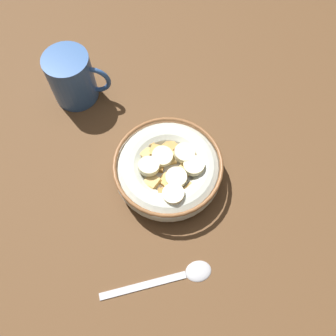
# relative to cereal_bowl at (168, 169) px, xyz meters

# --- Properties ---
(ground_plane) EXTENTS (1.06, 1.06, 0.02)m
(ground_plane) POSITION_rel_cereal_bowl_xyz_m (-0.00, 0.00, -0.04)
(ground_plane) COLOR brown
(cereal_bowl) EXTENTS (0.17, 0.17, 0.05)m
(cereal_bowl) POSITION_rel_cereal_bowl_xyz_m (0.00, 0.00, 0.00)
(cereal_bowl) COLOR beige
(cereal_bowl) RESTS_ON ground_plane
(spoon) EXTENTS (0.16, 0.08, 0.01)m
(spoon) POSITION_rel_cereal_bowl_xyz_m (0.03, -0.15, -0.02)
(spoon) COLOR #B7B7BC
(spoon) RESTS_ON ground_plane
(coffee_mug) EXTENTS (0.11, 0.08, 0.09)m
(coffee_mug) POSITION_rel_cereal_bowl_xyz_m (-0.18, 0.14, 0.02)
(coffee_mug) COLOR #335999
(coffee_mug) RESTS_ON ground_plane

